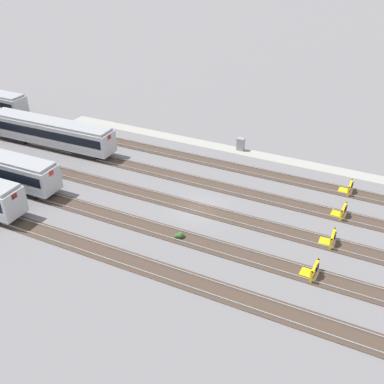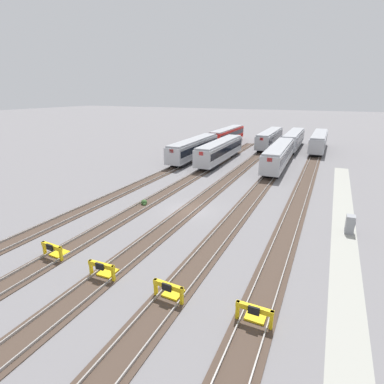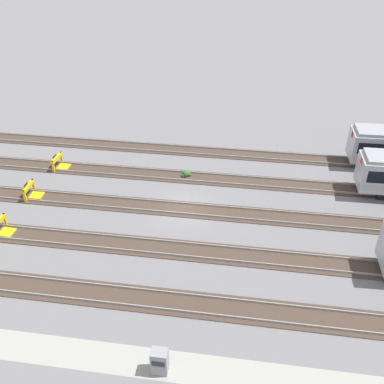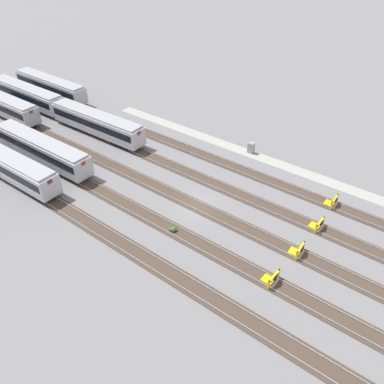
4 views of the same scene
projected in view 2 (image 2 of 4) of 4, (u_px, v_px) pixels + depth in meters
The scene contains 20 objects.
ground_plane at pixel (189, 210), 31.33m from camera, with size 400.00×400.00×0.00m, color slate.
service_walkway at pixel (344, 237), 25.47m from camera, with size 54.00×2.00×0.01m, color #9E9E93.
rail_track_nearest at pixel (289, 227), 27.28m from camera, with size 90.00×2.23×0.21m.
rail_track_near_inner at pixel (236, 218), 29.30m from camera, with size 90.00×2.24×0.21m.
rail_track_middle at pixel (189, 210), 31.32m from camera, with size 90.00×2.24×0.21m.
rail_track_far_inner at pixel (148, 203), 33.34m from camera, with size 90.00×2.23×0.21m.
rail_track_farthest at pixel (112, 196), 35.36m from camera, with size 90.00×2.23×0.21m.
subway_car_front_row_leftmost at pixel (194, 148), 54.80m from camera, with size 18.07×3.28×3.70m.
subway_car_front_row_left_inner at pixel (270, 138), 66.77m from camera, with size 18.02×2.99×3.70m.
subway_car_front_row_centre at pixel (294, 139), 64.93m from camera, with size 18.02×2.97×3.70m.
subway_car_front_row_right_inner at pixel (279, 155), 48.71m from camera, with size 18.06×3.27×3.70m.
subway_car_front_row_rightmost at pixel (227, 135), 71.15m from camera, with size 18.01×2.88×3.70m.
subway_car_back_row_leftmost at pixel (220, 150), 52.75m from camera, with size 18.04×3.12×3.70m.
subway_car_back_row_centre at pixel (319, 141), 62.93m from camera, with size 18.01×2.90×3.70m.
bumper_stop_nearest_track at pixel (255, 313), 15.97m from camera, with size 1.35×2.00×1.22m.
bumper_stop_near_inner_track at pixel (171, 290), 17.81m from camera, with size 1.38×2.01×1.22m.
bumper_stop_middle_track at pixel (104, 270), 19.90m from camera, with size 1.37×2.01×1.22m.
bumper_stop_far_inner_track at pixel (55, 251), 22.30m from camera, with size 1.38×2.01×1.22m.
electrical_cabinet at pixel (350, 224), 26.06m from camera, with size 0.90×0.73×1.60m.
weed_clump at pixel (144, 203), 32.80m from camera, with size 0.92×0.70×0.64m.
Camera 2 is at (-26.28, -12.57, 11.71)m, focal length 28.00 mm.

